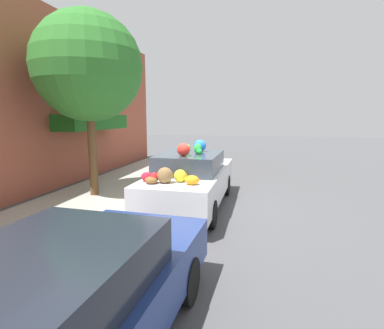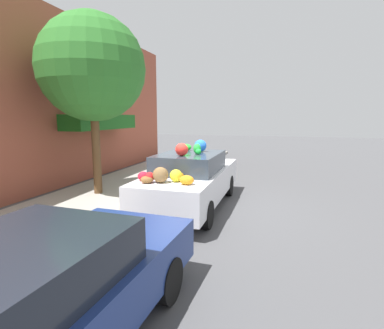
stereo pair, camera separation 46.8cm
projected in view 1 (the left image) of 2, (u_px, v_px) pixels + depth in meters
name	position (u px, v px, depth m)	size (l,w,h in m)	color
ground_plane	(191.00, 207.00, 8.00)	(60.00, 60.00, 0.00)	#4C4C4F
sidewalk_curb	(100.00, 198.00, 8.60)	(24.00, 3.20, 0.12)	#9E998E
building_facade	(30.00, 100.00, 8.78)	(18.00, 1.20, 5.81)	#9E4C38
street_tree	(88.00, 67.00, 8.22)	(2.99, 2.99, 5.10)	brown
fire_hydrant	(154.00, 174.00, 10.15)	(0.20, 0.20, 0.70)	gold
art_car	(191.00, 179.00, 7.83)	(4.58, 1.70, 1.78)	silver
parked_car_plain	(64.00, 306.00, 2.71)	(4.26, 1.89, 1.32)	navy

